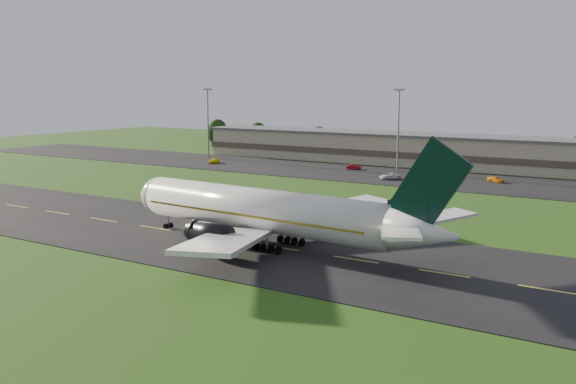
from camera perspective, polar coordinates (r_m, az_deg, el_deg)
The scene contains 12 objects.
ground at distance 97.18m, azimuth -11.74°, elevation -3.21°, with size 360.00×360.00×0.00m, color #1F4511.
taxiway at distance 97.17m, azimuth -11.74°, elevation -3.18°, with size 220.00×30.00×0.10m, color black.
apron at distance 156.28m, azimuth 6.85°, elevation 1.64°, with size 260.00×30.00×0.10m, color black.
airliner at distance 83.78m, azimuth -1.97°, elevation -1.76°, with size 51.30×42.10×15.57m.
terminal at distance 175.58m, azimuth 12.17°, elevation 3.63°, with size 145.00×16.00×8.40m.
light_mast_west at distance 191.50m, azimuth -7.14°, elevation 6.85°, with size 2.40×1.20×20.35m.
light_mast_centre at distance 160.40m, azimuth 9.80°, elevation 6.32°, with size 2.40×1.20×20.35m.
tree_line at distance 178.02m, azimuth 20.61°, elevation 3.69°, with size 196.27×9.56×11.12m.
service_vehicle_a at distance 177.12m, azimuth -6.59°, elevation 2.78°, with size 1.59×3.94×1.34m, color yellow.
service_vehicle_b at distance 163.50m, azimuth 5.87°, elevation 2.23°, with size 1.32×3.77×1.24m, color #9A0A12.
service_vehicle_c at distance 147.11m, azimuth 9.06°, elevation 1.40°, with size 2.28×4.95×1.37m, color silver.
service_vehicle_d at distance 147.91m, azimuth 18.01°, elevation 1.06°, with size 1.64×4.02×1.17m, color orange.
Camera 1 is at (66.21, -68.04, 20.74)m, focal length 40.00 mm.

